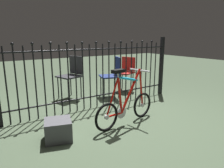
% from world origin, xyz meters
% --- Properties ---
extents(ground_plane, '(20.00, 20.00, 0.00)m').
position_xyz_m(ground_plane, '(0.00, 0.00, 0.00)').
color(ground_plane, '#43533D').
extents(iron_fence, '(3.48, 0.07, 1.32)m').
position_xyz_m(iron_fence, '(-0.05, 0.75, 0.66)').
color(iron_fence, black).
rests_on(iron_fence, ground).
extents(bicycle, '(1.21, 0.40, 0.88)m').
position_xyz_m(bicycle, '(-0.05, -0.21, 0.31)').
color(bicycle, black).
rests_on(bicycle, ground).
extents(chair_charcoal, '(0.54, 0.54, 0.92)m').
position_xyz_m(chair_charcoal, '(-0.17, 1.58, 0.56)').
color(chair_charcoal, black).
rests_on(chair_charcoal, ground).
extents(chair_red, '(0.52, 0.52, 0.83)m').
position_xyz_m(chair_red, '(1.22, 1.47, 0.51)').
color(chair_red, black).
rests_on(chair_red, ground).
extents(chair_navy, '(0.52, 0.52, 0.89)m').
position_xyz_m(chair_navy, '(0.64, 1.18, 0.54)').
color(chair_navy, black).
rests_on(chair_navy, ground).
extents(display_crate, '(0.42, 0.42, 0.27)m').
position_xyz_m(display_crate, '(-1.11, -0.12, 0.14)').
color(display_crate, '#4C4C51').
rests_on(display_crate, ground).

